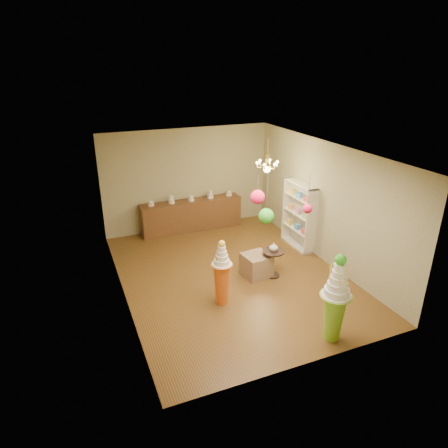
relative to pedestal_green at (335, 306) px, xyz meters
name	(u,v)px	position (x,y,z in m)	size (l,w,h in m)	color
floor	(231,275)	(-0.79, 2.85, -0.71)	(6.50, 6.50, 0.00)	brown
ceiling	(232,151)	(-0.79, 2.85, 2.29)	(6.50, 6.50, 0.00)	silver
wall_back	(188,179)	(-0.79, 6.10, 0.79)	(5.00, 0.04, 3.00)	gray
wall_front	(314,287)	(-0.79, -0.40, 0.79)	(5.00, 0.04, 3.00)	gray
wall_left	(119,234)	(-3.29, 2.85, 0.79)	(0.04, 6.50, 3.00)	gray
wall_right	(324,203)	(1.71, 2.85, 0.79)	(0.04, 6.50, 3.00)	gray
pedestal_green	(335,306)	(0.00, 0.00, 0.00)	(0.66, 0.66, 1.74)	#7DBE2A
pedestal_orange	(222,278)	(-1.43, 1.85, -0.12)	(0.45, 0.45, 1.45)	orange
burlap_riser	(256,265)	(-0.24, 2.61, -0.44)	(0.60, 0.60, 0.54)	#8A6C4B
sideboard	(192,215)	(-0.79, 5.82, -0.23)	(3.04, 0.54, 1.16)	#58341B
shelving_unit	(299,215)	(1.55, 3.65, 0.19)	(0.33, 1.20, 1.80)	beige
round_table	(273,260)	(0.11, 2.44, -0.28)	(0.63, 0.63, 0.66)	black
vase	(274,247)	(0.11, 2.44, 0.06)	(0.20, 0.20, 0.21)	beige
pom_red_left	(258,197)	(-1.03, 1.15, 1.82)	(0.26, 0.26, 0.60)	#3C322B
pom_green_mid	(266,216)	(-0.60, 1.57, 1.24)	(0.31, 0.31, 1.20)	#3C322B
pom_red_right	(307,209)	(-0.22, 0.77, 1.62)	(0.17, 0.17, 0.76)	#3C322B
chandelier	(267,167)	(0.56, 3.75, 1.59)	(0.71, 0.71, 0.85)	#E7BA51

